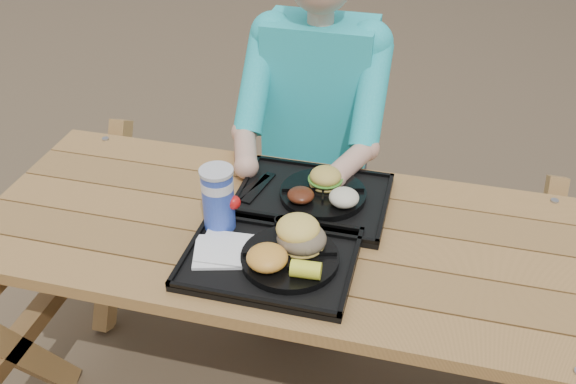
# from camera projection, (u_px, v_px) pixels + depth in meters

# --- Properties ---
(picnic_table) EXTENTS (1.80, 1.49, 0.75)m
(picnic_table) POSITION_uv_depth(u_px,v_px,m) (288.00, 322.00, 2.05)
(picnic_table) COLOR #999999
(picnic_table) RESTS_ON ground
(tray_near) EXTENTS (0.45, 0.35, 0.02)m
(tray_near) POSITION_uv_depth(u_px,v_px,m) (270.00, 259.00, 1.71)
(tray_near) COLOR black
(tray_near) RESTS_ON picnic_table
(tray_far) EXTENTS (0.45, 0.35, 0.02)m
(tray_far) POSITION_uv_depth(u_px,v_px,m) (312.00, 200.00, 1.94)
(tray_far) COLOR black
(tray_far) RESTS_ON picnic_table
(plate_near) EXTENTS (0.26, 0.26, 0.02)m
(plate_near) POSITION_uv_depth(u_px,v_px,m) (290.00, 258.00, 1.68)
(plate_near) COLOR black
(plate_near) RESTS_ON tray_near
(plate_far) EXTENTS (0.26, 0.26, 0.02)m
(plate_far) POSITION_uv_depth(u_px,v_px,m) (323.00, 194.00, 1.93)
(plate_far) COLOR black
(plate_far) RESTS_ON tray_far
(napkin_stack) EXTENTS (0.17, 0.17, 0.02)m
(napkin_stack) POSITION_uv_depth(u_px,v_px,m) (220.00, 251.00, 1.71)
(napkin_stack) COLOR white
(napkin_stack) RESTS_ON tray_near
(soda_cup) EXTENTS (0.09, 0.09, 0.18)m
(soda_cup) POSITION_uv_depth(u_px,v_px,m) (218.00, 200.00, 1.76)
(soda_cup) COLOR #1635AB
(soda_cup) RESTS_ON tray_near
(condiment_bbq) EXTENTS (0.05, 0.05, 0.03)m
(condiment_bbq) POSITION_uv_depth(u_px,v_px,m) (282.00, 223.00, 1.80)
(condiment_bbq) COLOR black
(condiment_bbq) RESTS_ON tray_near
(condiment_mustard) EXTENTS (0.05, 0.05, 0.03)m
(condiment_mustard) POSITION_uv_depth(u_px,v_px,m) (306.00, 229.00, 1.78)
(condiment_mustard) COLOR yellow
(condiment_mustard) RESTS_ON tray_near
(sandwich) EXTENTS (0.12, 0.12, 0.13)m
(sandwich) POSITION_uv_depth(u_px,v_px,m) (302.00, 227.00, 1.67)
(sandwich) COLOR #F8CD57
(sandwich) RESTS_ON plate_near
(mac_cheese) EXTENTS (0.11, 0.11, 0.05)m
(mac_cheese) POSITION_uv_depth(u_px,v_px,m) (267.00, 258.00, 1.63)
(mac_cheese) COLOR gold
(mac_cheese) RESTS_ON plate_near
(corn_cob) EXTENTS (0.08, 0.08, 0.04)m
(corn_cob) POSITION_uv_depth(u_px,v_px,m) (306.00, 269.00, 1.60)
(corn_cob) COLOR #FBFF35
(corn_cob) RESTS_ON plate_near
(cutlery_far) EXTENTS (0.06, 0.18, 0.01)m
(cutlery_far) POSITION_uv_depth(u_px,v_px,m) (259.00, 188.00, 1.97)
(cutlery_far) COLOR black
(cutlery_far) RESTS_ON tray_far
(burger) EXTENTS (0.10, 0.10, 0.09)m
(burger) POSITION_uv_depth(u_px,v_px,m) (326.00, 173.00, 1.92)
(burger) COLOR gold
(burger) RESTS_ON plate_far
(baked_beans) EXTENTS (0.08, 0.08, 0.04)m
(baked_beans) POSITION_uv_depth(u_px,v_px,m) (301.00, 195.00, 1.87)
(baked_beans) COLOR #502010
(baked_beans) RESTS_ON plate_far
(potato_salad) EXTENTS (0.09, 0.09, 0.05)m
(potato_salad) POSITION_uv_depth(u_px,v_px,m) (344.00, 198.00, 1.85)
(potato_salad) COLOR beige
(potato_salad) RESTS_ON plate_far
(diner) EXTENTS (0.48, 0.84, 1.28)m
(diner) POSITION_uv_depth(u_px,v_px,m) (317.00, 148.00, 2.42)
(diner) COLOR teal
(diner) RESTS_ON ground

